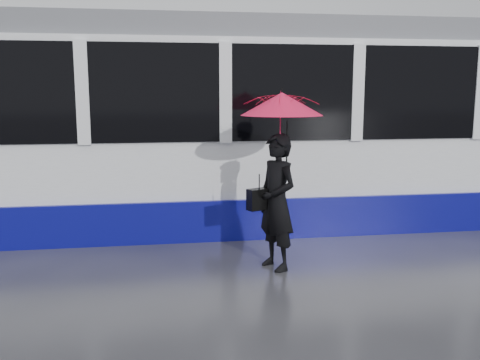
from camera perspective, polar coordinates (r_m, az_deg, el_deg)
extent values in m
plane|color=#2A292E|center=(6.85, -5.23, -9.55)|extent=(90.00, 90.00, 0.00)
cube|color=#3F3D38|center=(8.55, -6.01, -5.63)|extent=(34.00, 0.07, 0.02)
cube|color=#3F3D38|center=(9.94, -6.44, -3.49)|extent=(34.00, 0.07, 0.02)
cube|color=white|center=(9.01, -12.10, 4.78)|extent=(24.00, 2.40, 2.95)
cube|color=#0A0B73|center=(9.18, -11.84, -2.79)|extent=(24.00, 2.56, 0.62)
cube|color=black|center=(8.98, -12.25, 9.08)|extent=(23.00, 2.48, 1.40)
cube|color=slate|center=(9.03, -12.47, 15.27)|extent=(23.60, 2.20, 0.35)
imported|color=black|center=(6.69, 3.93, -2.36)|extent=(0.63, 0.74, 1.71)
imported|color=#DF1261|center=(6.58, 4.45, 5.77)|extent=(1.25, 1.25, 0.86)
cone|color=#DF1261|center=(6.57, 4.48, 8.10)|extent=(1.33, 1.33, 0.28)
cylinder|color=black|center=(6.57, 4.50, 9.50)|extent=(0.01, 0.01, 0.06)
cylinder|color=black|center=(6.64, 5.01, 3.01)|extent=(0.02, 0.02, 0.75)
cube|color=black|center=(6.66, 2.05, -2.05)|extent=(0.33, 0.25, 0.27)
cylinder|color=black|center=(6.62, 2.06, -0.16)|extent=(0.01, 0.01, 0.18)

